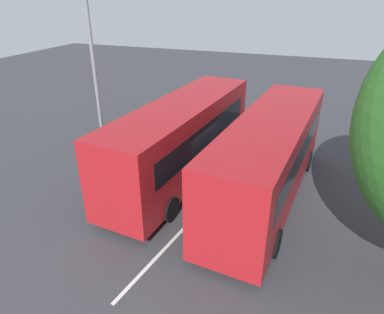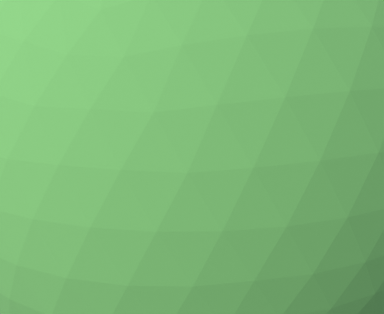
# 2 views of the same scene
# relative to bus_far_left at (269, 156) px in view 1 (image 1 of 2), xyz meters

# --- Properties ---
(ground_plane) EXTENTS (68.39, 68.39, 0.00)m
(ground_plane) POSITION_rel_bus_far_left_xyz_m (0.14, 1.81, -1.85)
(ground_plane) COLOR #38383D
(bus_far_left) EXTENTS (10.06, 3.29, 3.39)m
(bus_far_left) POSITION_rel_bus_far_left_xyz_m (0.00, 0.00, 0.00)
(bus_far_left) COLOR #AD191E
(bus_far_left) RESTS_ON ground
(bus_center_left) EXTENTS (10.06, 3.32, 3.39)m
(bus_center_left) POSITION_rel_bus_far_left_xyz_m (0.54, 3.79, 0.00)
(bus_center_left) COLOR #AD191E
(bus_center_left) RESTS_ON ground
(pedestrian) EXTENTS (0.44, 0.44, 1.72)m
(pedestrian) POSITION_rel_bus_far_left_xyz_m (7.97, 3.87, -0.84)
(pedestrian) COLOR #232833
(pedestrian) RESTS_ON ground
(street_lamp) EXTENTS (0.29, 2.77, 8.59)m
(street_lamp) POSITION_rel_bus_far_left_xyz_m (-0.07, 7.17, 3.08)
(street_lamp) COLOR gray
(street_lamp) RESTS_ON ground
(lane_stripe_outer_left) EXTENTS (13.71, 2.37, 0.01)m
(lane_stripe_outer_left) POSITION_rel_bus_far_left_xyz_m (0.14, 1.81, -1.85)
(lane_stripe_outer_left) COLOR silver
(lane_stripe_outer_left) RESTS_ON ground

